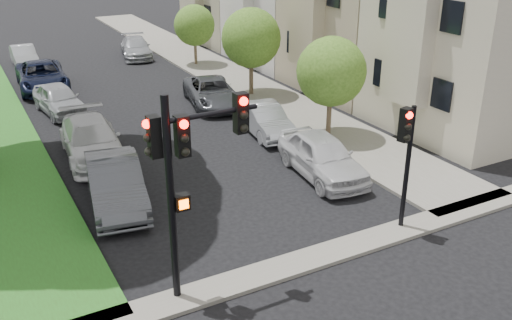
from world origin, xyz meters
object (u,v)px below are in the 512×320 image
car_parked_4 (136,48)px  car_parked_6 (92,140)px  car_parked_9 (24,56)px  car_parked_8 (42,76)px  car_parked_2 (212,92)px  small_tree_b (251,38)px  small_tree_a (331,72)px  car_parked_1 (265,120)px  car_parked_5 (115,183)px  car_parked_7 (59,99)px  car_parked_0 (322,156)px  small_tree_c (194,25)px  traffic_signal_main (185,161)px  traffic_signal_secondary (406,146)px

car_parked_4 → car_parked_6: size_ratio=0.87×
car_parked_9 → car_parked_8: bearing=-88.6°
car_parked_4 → car_parked_9: bearing=-176.1°
car_parked_2 → car_parked_6: 8.12m
small_tree_b → small_tree_a: bearing=-90.0°
car_parked_1 → car_parked_4: bearing=98.7°
car_parked_5 → car_parked_7: size_ratio=1.15×
car_parked_7 → car_parked_9: car_parked_7 is taller
car_parked_0 → car_parked_2: size_ratio=0.95×
small_tree_b → car_parked_4: 12.26m
small_tree_b → small_tree_c: bearing=90.0°
car_parked_8 → car_parked_0: bearing=-63.4°
car_parked_1 → car_parked_6: bearing=-180.0°
traffic_signal_main → car_parked_6: 10.60m
traffic_signal_main → car_parked_1: bearing=51.6°
car_parked_4 → car_parked_8: size_ratio=0.84×
car_parked_4 → car_parked_5: 21.93m
car_parked_2 → car_parked_9: (-7.20, 13.22, -0.03)m
car_parked_0 → car_parked_6: (-7.08, 5.80, -0.03)m
traffic_signal_secondary → car_parked_5: bearing=141.2°
traffic_signal_secondary → car_parked_4: (0.06, 26.47, -2.13)m
car_parked_8 → car_parked_9: size_ratio=1.38×
car_parked_7 → car_parked_8: (0.00, 4.68, 0.04)m
car_parked_1 → small_tree_b: bearing=75.0°
car_parked_2 → car_parked_5: bearing=-119.4°
traffic_signal_secondary → car_parked_5: 9.42m
car_parked_6 → car_parked_7: (-0.04, 6.41, -0.05)m
small_tree_c → car_parked_0: size_ratio=0.83×
car_parked_5 → car_parked_6: 4.47m
car_parked_1 → car_parked_6: car_parked_6 is taller
car_parked_0 → traffic_signal_main: bearing=-141.6°
small_tree_b → car_parked_1: (-2.23, -5.46, -2.43)m
car_parked_4 → car_parked_8: (-6.99, -5.15, 0.10)m
car_parked_7 → car_parked_8: bearing=83.2°
traffic_signal_secondary → car_parked_2: 14.39m
traffic_signal_main → car_parked_4: size_ratio=1.18×
car_parked_4 → car_parked_7: bearing=-113.5°
small_tree_a → small_tree_c: (0.00, 14.76, -0.37)m
traffic_signal_main → car_parked_2: size_ratio=1.10×
car_parked_6 → car_parked_9: (-0.14, 17.23, -0.11)m
small_tree_b → car_parked_0: (-2.54, -10.34, -2.31)m
car_parked_0 → car_parked_1: (0.31, 4.87, -0.12)m
car_parked_2 → traffic_signal_secondary: bearing=-79.2°
car_parked_2 → car_parked_7: bearing=172.8°
car_parked_2 → car_parked_6: (-7.06, -4.01, 0.08)m
traffic_signal_main → car_parked_4: 27.48m
car_parked_1 → car_parked_5: (-7.67, -3.53, 0.12)m
small_tree_a → car_parked_7: bearing=136.9°
small_tree_b → traffic_signal_secondary: size_ratio=1.17×
small_tree_c → car_parked_1: bearing=-99.7°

